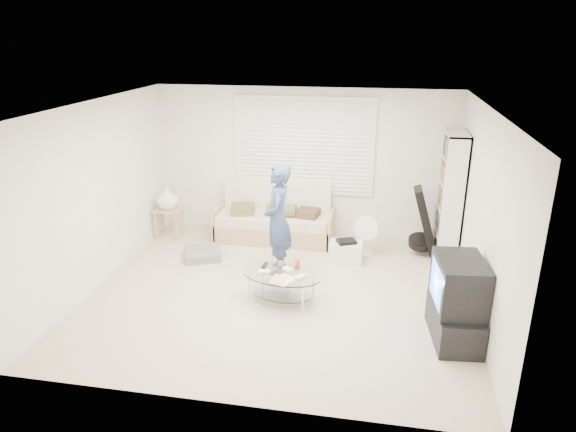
% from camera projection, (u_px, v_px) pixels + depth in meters
% --- Properties ---
extents(ground, '(5.00, 5.00, 0.00)m').
position_uv_depth(ground, '(278.00, 292.00, 6.97)').
color(ground, '#C0AF95').
rests_on(ground, ground).
extents(room_shell, '(5.02, 4.52, 2.51)m').
position_uv_depth(room_shell, '(284.00, 167.00, 6.85)').
color(room_shell, white).
rests_on(room_shell, ground).
extents(window_blinds, '(2.32, 0.08, 1.62)m').
position_uv_depth(window_blinds, '(304.00, 146.00, 8.47)').
color(window_blinds, silver).
rests_on(window_blinds, ground).
extents(futon_sofa, '(1.97, 0.80, 0.97)m').
position_uv_depth(futon_sofa, '(275.00, 221.00, 8.66)').
color(futon_sofa, tan).
rests_on(futon_sofa, ground).
extents(grey_floor_pillow, '(0.72, 0.72, 0.12)m').
position_uv_depth(grey_floor_pillow, '(202.00, 254.00, 8.02)').
color(grey_floor_pillow, slate).
rests_on(grey_floor_pillow, ground).
extents(side_table, '(0.45, 0.37, 0.90)m').
position_uv_depth(side_table, '(168.00, 200.00, 8.62)').
color(side_table, tan).
rests_on(side_table, ground).
extents(bookshelf, '(0.31, 0.83, 1.97)m').
position_uv_depth(bookshelf, '(450.00, 197.00, 7.74)').
color(bookshelf, white).
rests_on(bookshelf, ground).
extents(guitar_case, '(0.45, 0.40, 1.06)m').
position_uv_depth(guitar_case, '(424.00, 226.00, 8.00)').
color(guitar_case, black).
rests_on(guitar_case, ground).
extents(floor_fan, '(0.40, 0.26, 0.65)m').
position_uv_depth(floor_fan, '(366.00, 232.00, 8.03)').
color(floor_fan, white).
rests_on(floor_fan, ground).
extents(storage_bin, '(0.50, 0.36, 0.35)m').
position_uv_depth(storage_bin, '(346.00, 251.00, 7.86)').
color(storage_bin, white).
rests_on(storage_bin, ground).
extents(tv_unit, '(0.58, 0.95, 0.99)m').
position_uv_depth(tv_unit, '(457.00, 301.00, 5.77)').
color(tv_unit, black).
rests_on(tv_unit, ground).
extents(coffee_table, '(1.18, 0.87, 0.52)m').
position_uv_depth(coffee_table, '(282.00, 279.00, 6.65)').
color(coffee_table, silver).
rests_on(coffee_table, ground).
extents(standing_person, '(0.46, 0.64, 1.62)m').
position_uv_depth(standing_person, '(278.00, 220.00, 7.30)').
color(standing_person, navy).
rests_on(standing_person, ground).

